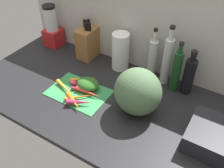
# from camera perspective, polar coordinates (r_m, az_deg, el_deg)

# --- Properties ---
(ground_plane) EXTENTS (1.70, 0.80, 0.03)m
(ground_plane) POSITION_cam_1_polar(r_m,az_deg,el_deg) (1.45, -0.55, -3.72)
(ground_plane) COLOR black
(wall_back) EXTENTS (1.70, 0.03, 0.60)m
(wall_back) POSITION_cam_1_polar(r_m,az_deg,el_deg) (1.55, 7.10, 13.41)
(wall_back) COLOR #BCB7AD
(wall_back) RESTS_ON ground_plane
(cutting_board) EXTENTS (0.35, 0.24, 0.01)m
(cutting_board) POSITION_cam_1_polar(r_m,az_deg,el_deg) (1.48, -7.62, -1.86)
(cutting_board) COLOR #338C4C
(cutting_board) RESTS_ON ground_plane
(carrot_0) EXTENTS (0.17, 0.04, 0.03)m
(carrot_0) POSITION_cam_1_polar(r_m,az_deg,el_deg) (1.44, -5.44, -1.95)
(carrot_0) COLOR red
(carrot_0) RESTS_ON cutting_board
(carrot_1) EXTENTS (0.14, 0.10, 0.03)m
(carrot_1) POSITION_cam_1_polar(r_m,az_deg,el_deg) (1.39, -7.55, -4.14)
(carrot_1) COLOR #B2264C
(carrot_1) RESTS_ON cutting_board
(carrot_2) EXTENTS (0.13, 0.13, 0.02)m
(carrot_2) POSITION_cam_1_polar(r_m,az_deg,el_deg) (1.43, -7.47, -2.95)
(carrot_2) COLOR orange
(carrot_2) RESTS_ON cutting_board
(carrot_3) EXTENTS (0.14, 0.13, 0.03)m
(carrot_3) POSITION_cam_1_polar(r_m,az_deg,el_deg) (1.54, -6.57, 1.12)
(carrot_3) COLOR orange
(carrot_3) RESTS_ON cutting_board
(carrot_4) EXTENTS (0.16, 0.08, 0.03)m
(carrot_4) POSITION_cam_1_polar(r_m,az_deg,el_deg) (1.50, -10.80, -0.80)
(carrot_4) COLOR orange
(carrot_4) RESTS_ON cutting_board
(carrot_5) EXTENTS (0.14, 0.05, 0.03)m
(carrot_5) POSITION_cam_1_polar(r_m,az_deg,el_deg) (1.50, -6.84, -0.23)
(carrot_5) COLOR #B2264C
(carrot_5) RESTS_ON cutting_board
(carrot_6) EXTENTS (0.11, 0.06, 0.02)m
(carrot_6) POSITION_cam_1_polar(r_m,az_deg,el_deg) (1.48, -7.28, -1.14)
(carrot_6) COLOR #B2264C
(carrot_6) RESTS_ON cutting_board
(carrot_7) EXTENTS (0.14, 0.10, 0.04)m
(carrot_7) POSITION_cam_1_polar(r_m,az_deg,el_deg) (1.40, -8.81, -3.90)
(carrot_7) COLOR orange
(carrot_7) RESTS_ON cutting_board
(carrot_greens_pile) EXTENTS (0.14, 0.11, 0.06)m
(carrot_greens_pile) POSITION_cam_1_polar(r_m,az_deg,el_deg) (1.48, -5.52, 0.02)
(carrot_greens_pile) COLOR #2D6023
(carrot_greens_pile) RESTS_ON cutting_board
(winter_squash) EXTENTS (0.25, 0.23, 0.26)m
(winter_squash) POSITION_cam_1_polar(r_m,az_deg,el_deg) (1.29, 6.00, -1.66)
(winter_squash) COLOR #4C6B47
(winter_squash) RESTS_ON ground_plane
(knife_block) EXTENTS (0.10, 0.17, 0.27)m
(knife_block) POSITION_cam_1_polar(r_m,az_deg,el_deg) (1.74, -5.41, 9.48)
(knife_block) COLOR #905E33
(knife_block) RESTS_ON ground_plane
(blender_appliance) EXTENTS (0.12, 0.12, 0.31)m
(blender_appliance) POSITION_cam_1_polar(r_m,az_deg,el_deg) (1.90, -13.50, 12.20)
(blender_appliance) COLOR red
(blender_appliance) RESTS_ON ground_plane
(paper_towel_roll) EXTENTS (0.11, 0.11, 0.25)m
(paper_towel_roll) POSITION_cam_1_polar(r_m,az_deg,el_deg) (1.60, 1.95, 7.45)
(paper_towel_roll) COLOR white
(paper_towel_roll) RESTS_ON ground_plane
(bottle_0) EXTENTS (0.05, 0.05, 0.33)m
(bottle_0) POSITION_cam_1_polar(r_m,az_deg,el_deg) (1.55, 9.22, 5.94)
(bottle_0) COLOR silver
(bottle_0) RESTS_ON ground_plane
(bottle_1) EXTENTS (0.05, 0.05, 0.38)m
(bottle_1) POSITION_cam_1_polar(r_m,az_deg,el_deg) (1.49, 12.46, 5.37)
(bottle_1) COLOR silver
(bottle_1) RESTS_ON ground_plane
(bottle_2) EXTENTS (0.05, 0.05, 0.32)m
(bottle_2) POSITION_cam_1_polar(r_m,az_deg,el_deg) (1.46, 14.45, 2.93)
(bottle_2) COLOR #19421E
(bottle_2) RESTS_ON ground_plane
(bottle_3) EXTENTS (0.07, 0.07, 0.28)m
(bottle_3) POSITION_cam_1_polar(r_m,az_deg,el_deg) (1.47, 17.16, 1.87)
(bottle_3) COLOR black
(bottle_3) RESTS_ON ground_plane
(dish_rack) EXTENTS (0.30, 0.25, 0.10)m
(dish_rack) POSITION_cam_1_polar(r_m,az_deg,el_deg) (1.28, 23.50, -11.63)
(dish_rack) COLOR black
(dish_rack) RESTS_ON ground_plane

